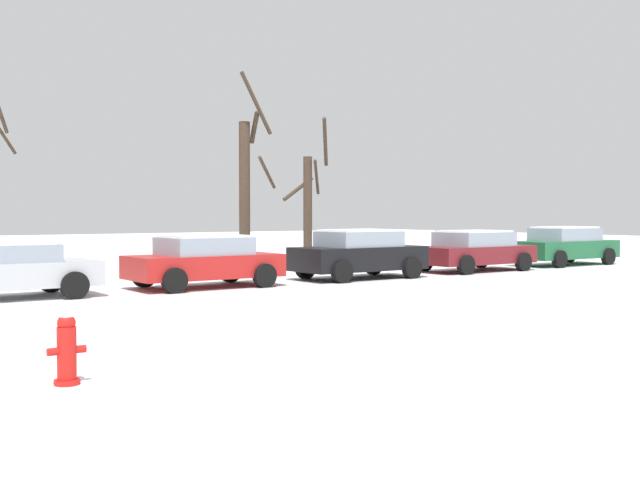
# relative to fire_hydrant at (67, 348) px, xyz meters

# --- Properties ---
(fire_hydrant) EXTENTS (0.44, 0.30, 0.85)m
(fire_hydrant) POSITION_rel_fire_hydrant_xyz_m (0.00, 0.00, 0.00)
(fire_hydrant) COLOR red
(fire_hydrant) RESTS_ON ground
(parked_car_silver) EXTENTS (4.23, 2.12, 1.32)m
(parked_car_silver) POSITION_rel_fire_hydrant_xyz_m (1.45, 9.76, 0.26)
(parked_car_silver) COLOR silver
(parked_car_silver) RESTS_ON ground
(parked_car_red) EXTENTS (4.01, 2.15, 1.40)m
(parked_car_red) POSITION_rel_fire_hydrant_xyz_m (6.53, 9.64, 0.29)
(parked_car_red) COLOR red
(parked_car_red) RESTS_ON ground
(parked_car_black) EXTENTS (4.09, 2.09, 1.49)m
(parked_car_black) POSITION_rel_fire_hydrant_xyz_m (11.60, 9.50, 0.33)
(parked_car_black) COLOR black
(parked_car_black) RESTS_ON ground
(parked_car_maroon) EXTENTS (4.29, 2.18, 1.39)m
(parked_car_maroon) POSITION_rel_fire_hydrant_xyz_m (16.68, 9.65, 0.29)
(parked_car_maroon) COLOR maroon
(parked_car_maroon) RESTS_ON ground
(parked_car_green) EXTENTS (4.53, 2.03, 1.46)m
(parked_car_green) POSITION_rel_fire_hydrant_xyz_m (21.75, 9.84, 0.32)
(parked_car_green) COLOR #1E6038
(parked_car_green) RESTS_ON ground
(tree_far_mid) EXTENTS (1.65, 1.44, 6.35)m
(tree_far_mid) POSITION_rel_fire_hydrant_xyz_m (9.49, 12.64, 2.27)
(tree_far_mid) COLOR #423326
(tree_far_mid) RESTS_ON ground
(tree_far_left) EXTENTS (1.56, 1.59, 5.18)m
(tree_far_left) POSITION_rel_fire_hydrant_xyz_m (12.15, 13.01, 1.79)
(tree_far_left) COLOR #423326
(tree_far_left) RESTS_ON ground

